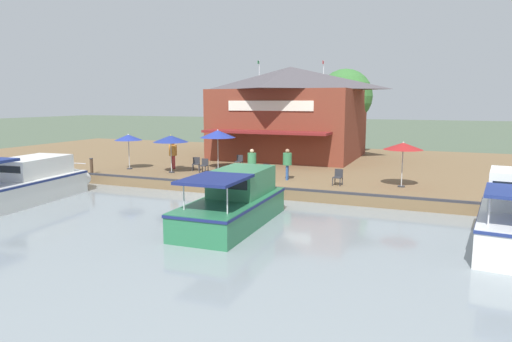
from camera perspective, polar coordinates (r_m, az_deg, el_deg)
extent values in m
plane|color=#4C5B47|center=(24.10, -3.28, -3.24)|extent=(220.00, 220.00, 0.00)
cube|color=brown|center=(34.16, 4.68, 0.80)|extent=(22.00, 56.00, 0.60)
cube|color=#2D2D33|center=(24.06, -3.19, -1.68)|extent=(0.20, 50.40, 0.10)
cube|color=brown|center=(36.29, 4.27, 5.92)|extent=(9.11, 10.47, 5.26)
pyramid|color=#4C474C|center=(36.29, 4.33, 11.48)|extent=(9.57, 11.00, 1.78)
cube|color=maroon|center=(31.18, 1.15, 4.87)|extent=(1.80, 8.90, 0.16)
cube|color=silver|center=(31.91, 1.72, 8.16)|extent=(0.08, 6.28, 0.70)
cylinder|color=silver|center=(35.58, 8.44, 11.77)|extent=(0.06, 0.06, 2.16)
cube|color=#B23338|center=(35.47, 8.40, 13.29)|extent=(0.36, 0.03, 0.24)
cylinder|color=silver|center=(37.20, 0.41, 11.86)|extent=(0.06, 0.06, 2.33)
cube|color=#337547|center=(37.10, 0.31, 13.44)|extent=(0.36, 0.03, 0.24)
cylinder|color=#B7B7B7|center=(28.66, -10.56, 1.95)|extent=(0.06, 0.06, 2.17)
cylinder|color=#2D2D33|center=(28.80, -10.50, -0.14)|extent=(0.36, 0.36, 0.06)
cone|color=navy|center=(28.56, -10.61, 3.99)|extent=(2.16, 2.16, 0.41)
cone|color=yellow|center=(28.56, -10.61, 4.03)|extent=(1.34, 1.34, 0.33)
sphere|color=yellow|center=(28.54, -10.62, 4.40)|extent=(0.08, 0.08, 0.08)
cylinder|color=#B7B7B7|center=(24.60, 17.81, 0.58)|extent=(0.06, 0.06, 2.18)
cylinder|color=#2D2D33|center=(24.76, 17.70, -1.84)|extent=(0.36, 0.36, 0.06)
cone|color=maroon|center=(24.48, 17.92, 2.98)|extent=(1.98, 1.98, 0.36)
cone|color=white|center=(24.48, 17.92, 3.03)|extent=(1.23, 1.23, 0.29)
sphere|color=white|center=(24.46, 17.94, 3.40)|extent=(0.08, 0.08, 0.08)
cylinder|color=#B7B7B7|center=(29.86, -4.78, 2.52)|extent=(0.06, 0.06, 2.37)
cylinder|color=#2D2D33|center=(30.00, -4.75, 0.33)|extent=(0.36, 0.36, 0.06)
cone|color=navy|center=(29.76, -4.81, 4.65)|extent=(2.29, 2.29, 0.49)
cone|color=white|center=(29.76, -4.81, 4.69)|extent=(1.42, 1.42, 0.39)
sphere|color=white|center=(29.74, -4.82, 5.11)|extent=(0.08, 0.08, 0.08)
cylinder|color=#B7B7B7|center=(30.83, -15.59, 2.20)|extent=(0.06, 0.06, 2.13)
cylinder|color=#2D2D33|center=(30.96, -15.51, 0.30)|extent=(0.36, 0.36, 0.06)
cone|color=navy|center=(30.74, -15.67, 4.07)|extent=(1.76, 1.76, 0.37)
cone|color=white|center=(30.74, -15.67, 4.11)|extent=(1.09, 1.09, 0.29)
sphere|color=white|center=(30.73, -15.68, 4.41)|extent=(0.08, 0.08, 0.08)
cube|color=#2D2D33|center=(24.12, 10.46, -1.40)|extent=(0.04, 0.04, 0.42)
cube|color=#2D2D33|center=(24.23, 9.55, -1.33)|extent=(0.04, 0.04, 0.42)
cube|color=#2D2D33|center=(24.49, 10.73, -1.25)|extent=(0.04, 0.04, 0.42)
cube|color=#2D2D33|center=(24.61, 9.84, -1.18)|extent=(0.04, 0.04, 0.42)
cube|color=#2D2D33|center=(24.33, 10.16, -0.80)|extent=(0.48, 0.48, 0.05)
cube|color=#2D2D33|center=(24.48, 10.31, -0.21)|extent=(0.08, 0.44, 0.40)
cube|color=#2D2D33|center=(30.03, -1.95, 0.72)|extent=(0.04, 0.04, 0.42)
cube|color=#2D2D33|center=(30.18, -2.66, 0.75)|extent=(0.04, 0.04, 0.42)
cube|color=#2D2D33|center=(30.40, -1.68, 0.82)|extent=(0.04, 0.04, 0.42)
cube|color=#2D2D33|center=(30.55, -2.38, 0.85)|extent=(0.04, 0.04, 0.42)
cube|color=#2D2D33|center=(30.26, -2.17, 1.18)|extent=(0.46, 0.46, 0.05)
cube|color=#2D2D33|center=(30.42, -2.03, 1.65)|extent=(0.06, 0.44, 0.40)
cube|color=#2D2D33|center=(25.65, 1.24, -0.66)|extent=(0.05, 0.05, 0.42)
cube|color=#2D2D33|center=(25.85, 0.48, -0.58)|extent=(0.05, 0.05, 0.42)
cube|color=#2D2D33|center=(25.98, 1.69, -0.54)|extent=(0.05, 0.05, 0.42)
cube|color=#2D2D33|center=(26.19, 0.94, -0.46)|extent=(0.05, 0.05, 0.42)
cube|color=#2D2D33|center=(25.88, 1.09, -0.09)|extent=(0.51, 0.51, 0.05)
cube|color=#2D2D33|center=(26.02, 1.32, 0.45)|extent=(0.12, 0.44, 0.40)
cube|color=#2D2D33|center=(28.27, -6.36, 0.17)|extent=(0.04, 0.04, 0.42)
cube|color=#2D2D33|center=(28.45, -7.08, 0.21)|extent=(0.04, 0.04, 0.42)
cube|color=#2D2D33|center=(28.63, -6.01, 0.28)|extent=(0.04, 0.04, 0.42)
cube|color=#2D2D33|center=(28.80, -6.73, 0.32)|extent=(0.04, 0.04, 0.42)
cube|color=#2D2D33|center=(28.51, -6.55, 0.67)|extent=(0.46, 0.46, 0.05)
cube|color=#2D2D33|center=(28.66, -6.38, 1.17)|extent=(0.06, 0.44, 0.40)
cube|color=#2D2D33|center=(29.07, -7.17, 0.39)|extent=(0.05, 0.05, 0.42)
cube|color=#2D2D33|center=(29.14, -7.95, 0.39)|extent=(0.05, 0.05, 0.42)
cube|color=#2D2D33|center=(29.47, -7.06, 0.50)|extent=(0.05, 0.05, 0.42)
cube|color=#2D2D33|center=(29.53, -7.83, 0.50)|extent=(0.05, 0.05, 0.42)
cube|color=#2D2D33|center=(29.27, -7.51, 0.86)|extent=(0.57, 0.57, 0.05)
cube|color=#2D2D33|center=(29.44, -7.46, 1.35)|extent=(0.19, 0.43, 0.40)
cylinder|color=#B23338|center=(30.39, -10.44, 1.11)|extent=(0.13, 0.13, 0.88)
cylinder|color=#B23338|center=(30.27, -10.18, 1.08)|extent=(0.13, 0.13, 0.88)
cylinder|color=orange|center=(30.23, -10.35, 2.58)|extent=(0.51, 0.51, 0.70)
sphere|color=brown|center=(30.19, -10.38, 3.46)|extent=(0.24, 0.24, 0.24)
cylinder|color=#337547|center=(25.75, -0.34, -0.15)|extent=(0.13, 0.13, 0.84)
cylinder|color=#337547|center=(25.82, -0.69, -0.12)|extent=(0.13, 0.13, 0.84)
cylinder|color=#337547|center=(25.68, -0.52, 1.53)|extent=(0.49, 0.49, 0.67)
sphere|color=tan|center=(25.63, -0.52, 2.52)|extent=(0.23, 0.23, 0.23)
cylinder|color=#2D5193|center=(25.76, 3.96, -0.15)|extent=(0.13, 0.13, 0.85)
cylinder|color=#2D5193|center=(25.59, 3.88, -0.21)|extent=(0.13, 0.13, 0.85)
cylinder|color=#337547|center=(25.57, 3.94, 1.51)|extent=(0.50, 0.50, 0.68)
sphere|color=#9E7051|center=(25.51, 3.95, 2.52)|extent=(0.23, 0.23, 0.23)
cylinder|color=silver|center=(15.37, 27.13, -4.31)|extent=(0.05, 0.05, 0.95)
cube|color=#287047|center=(18.27, -3.07, -5.16)|extent=(6.24, 2.57, 1.06)
ellipsoid|color=#287047|center=(21.06, 0.35, -3.28)|extent=(2.23, 2.36, 1.06)
cube|color=navy|center=(18.17, -3.08, -3.77)|extent=(6.31, 2.61, 0.10)
cube|color=#337A51|center=(19.03, -1.76, -1.29)|extent=(3.05, 2.01, 1.08)
cube|color=black|center=(17.67, -3.62, -1.64)|extent=(0.10, 1.70, 0.38)
cube|color=navy|center=(16.66, -5.15, -1.03)|extent=(2.73, 2.13, 0.11)
cylinder|color=silver|center=(15.69, -3.62, -3.55)|extent=(0.05, 0.05, 1.04)
cylinder|color=silver|center=(16.45, -9.02, -3.06)|extent=(0.05, 0.05, 1.04)
cube|color=silver|center=(24.80, -28.07, -2.34)|extent=(7.71, 3.44, 1.18)
ellipsoid|color=silver|center=(27.53, -22.62, -0.98)|extent=(2.88, 2.84, 1.18)
cube|color=navy|center=(24.72, -28.16, -1.18)|extent=(7.80, 3.49, 0.10)
cube|color=white|center=(25.58, -26.17, 0.51)|extent=(3.71, 2.52, 0.94)
cube|color=black|center=(24.33, -28.96, 0.21)|extent=(0.24, 1.91, 0.33)
cylinder|color=silver|center=(27.64, -22.32, 0.94)|extent=(0.25, 2.18, 0.04)
cylinder|color=#473323|center=(29.48, -19.87, 0.54)|extent=(0.18, 0.18, 0.93)
cylinder|color=#2D2D33|center=(29.42, -19.91, 1.48)|extent=(0.22, 0.22, 0.04)
cylinder|color=brown|center=(39.85, 10.96, 4.47)|extent=(0.29, 0.29, 3.09)
sphere|color=#387033|center=(39.75, 11.10, 9.16)|extent=(4.57, 4.57, 4.57)
sphere|color=#387033|center=(38.99, 9.81, 8.53)|extent=(3.20, 3.20, 3.20)
cylinder|color=brown|center=(44.48, 0.47, 5.25)|extent=(0.47, 0.47, 3.39)
sphere|color=#427A38|center=(44.40, 0.47, 9.12)|extent=(3.49, 3.49, 3.49)
sphere|color=#427A38|center=(43.95, -0.51, 8.67)|extent=(2.44, 2.44, 2.44)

